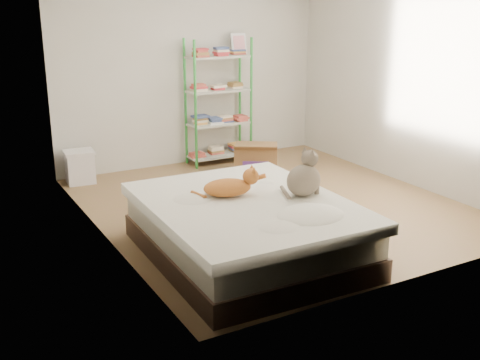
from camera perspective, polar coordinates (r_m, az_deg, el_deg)
room at (r=6.41m, az=3.26°, el=8.66°), size 3.81×4.21×2.61m
bed at (r=5.34m, az=0.63°, el=-4.67°), size 1.69×2.09×0.52m
orange_cat at (r=5.35m, az=-1.22°, el=-0.51°), size 0.57×0.41×0.21m
grey_cat at (r=5.36m, az=6.07°, el=0.61°), size 0.42×0.38×0.42m
shelf_unit at (r=8.25m, az=-2.01°, el=7.24°), size 0.89×0.36×1.74m
cardboard_box at (r=7.82m, az=1.55°, el=1.99°), size 0.69×0.73×0.44m
white_bin at (r=7.69m, az=-14.94°, el=1.24°), size 0.38×0.34×0.41m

